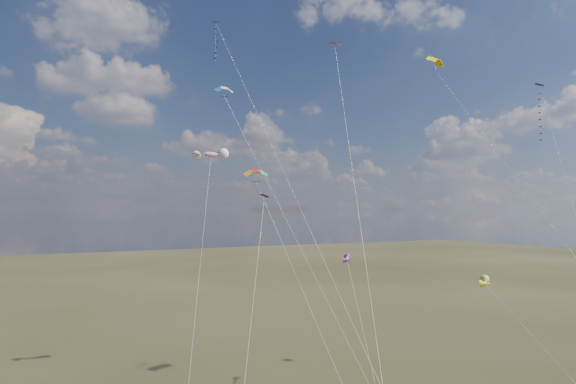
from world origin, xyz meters
name	(u,v)px	position (x,y,z in m)	size (l,w,h in m)	color
diamond_black_high	(543,124)	(29.03, 12.98, 26.73)	(14.08, 17.69, 31.58)	black
diamond_navy_tall	(227,64)	(-1.17, 30.30, 33.73)	(3.29, 31.72, 39.50)	#070C46
diamond_black_mid	(257,263)	(-4.30, 15.27, 13.08)	(6.93, 9.61, 18.79)	black
diamond_orange_center	(349,141)	(0.27, 8.83, 22.55)	(12.61, 24.65, 33.03)	red
parafoil_yellow	(436,59)	(17.30, 17.05, 33.34)	(5.08, 29.88, 34.19)	#DFC104
parafoil_blue_white	(226,91)	(-3.41, 24.82, 29.28)	(10.95, 12.86, 30.08)	#1B52AC
parafoil_tricolor	(257,172)	(-1.68, 21.17, 20.96)	(4.11, 14.60, 21.63)	gold
novelty_white_purple	(347,259)	(7.46, 19.41, 12.47)	(4.59, 11.59, 12.92)	silver
novelty_redwhite_stripe	(211,155)	(-2.17, 32.61, 23.68)	(7.92, 12.13, 24.46)	red
novelty_blue_yellow	(486,282)	(13.75, 7.87, 11.21)	(6.76, 9.20, 11.71)	#2471BD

